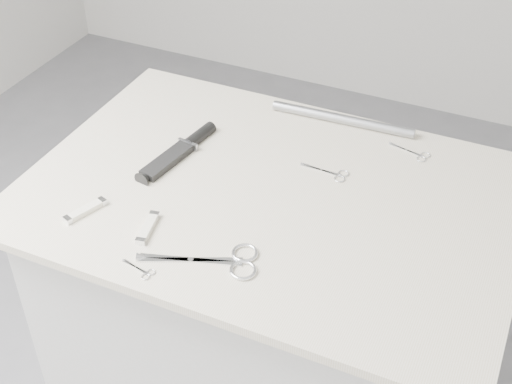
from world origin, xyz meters
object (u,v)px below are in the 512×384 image
at_px(metal_rail, 342,119).
at_px(large_shears, 225,261).
at_px(plinth, 268,343).
at_px(tiny_scissors, 142,271).
at_px(pocket_knife_b, 85,210).
at_px(pocket_knife_a, 148,228).
at_px(embroidery_scissors_b, 415,154).
at_px(embroidery_scissors_a, 332,173).
at_px(sheathed_knife, 182,149).

bearing_deg(metal_rail, large_shears, -94.49).
height_order(plinth, large_shears, large_shears).
distance_m(plinth, tiny_scissors, 0.57).
bearing_deg(pocket_knife_b, large_shears, -71.82).
relative_size(plinth, pocket_knife_a, 9.83).
distance_m(plinth, pocket_knife_b, 0.60).
height_order(embroidery_scissors_b, metal_rail, metal_rail).
distance_m(embroidery_scissors_b, tiny_scissors, 0.66).
distance_m(embroidery_scissors_a, sheathed_knife, 0.33).
bearing_deg(large_shears, embroidery_scissors_b, 43.56).
relative_size(embroidery_scissors_b, sheathed_knife, 0.41).
bearing_deg(embroidery_scissors_b, pocket_knife_b, -125.17).
bearing_deg(pocket_knife_a, tiny_scissors, -166.38).
xyz_separation_m(plinth, sheathed_knife, (-0.23, 0.05, 0.48)).
xyz_separation_m(sheathed_knife, pocket_knife_b, (-0.07, -0.26, -0.00)).
distance_m(pocket_knife_b, metal_rail, 0.63).
bearing_deg(pocket_knife_a, embroidery_scissors_a, -51.29).
relative_size(embroidery_scissors_b, pocket_knife_b, 1.02).
distance_m(large_shears, pocket_knife_a, 0.17).
xyz_separation_m(large_shears, embroidery_scissors_b, (0.23, 0.48, -0.00)).
distance_m(pocket_knife_a, pocket_knife_b, 0.14).
xyz_separation_m(large_shears, tiny_scissors, (-0.13, -0.08, -0.00)).
relative_size(embroidery_scissors_a, embroidery_scissors_b, 1.09).
height_order(embroidery_scissors_a, pocket_knife_b, pocket_knife_b).
bearing_deg(sheathed_knife, plinth, -92.96).
distance_m(large_shears, embroidery_scissors_a, 0.34).
xyz_separation_m(plinth, tiny_scissors, (-0.12, -0.30, 0.47)).
xyz_separation_m(pocket_knife_a, metal_rail, (0.21, 0.51, 0.01)).
xyz_separation_m(embroidery_scissors_a, sheathed_knife, (-0.33, -0.06, 0.01)).
relative_size(embroidery_scissors_b, pocket_knife_a, 1.04).
distance_m(sheathed_knife, pocket_knife_a, 0.26).
bearing_deg(tiny_scissors, metal_rail, 86.73).
bearing_deg(sheathed_knife, pocket_knife_a, -156.16).
bearing_deg(large_shears, metal_rail, 64.65).
bearing_deg(embroidery_scissors_b, tiny_scissors, -108.16).
bearing_deg(embroidery_scissors_a, plinth, -126.79).
distance_m(large_shears, pocket_knife_b, 0.31).
distance_m(sheathed_knife, metal_rail, 0.38).
relative_size(sheathed_knife, pocket_knife_b, 2.48).
height_order(plinth, embroidery_scissors_a, embroidery_scissors_a).
height_order(embroidery_scissors_b, sheathed_knife, sheathed_knife).
relative_size(plinth, large_shears, 4.14).
relative_size(large_shears, pocket_knife_a, 2.37).
height_order(tiny_scissors, pocket_knife_a, pocket_knife_a).
bearing_deg(pocket_knife_b, pocket_knife_a, -66.96).
relative_size(plinth, metal_rail, 2.67).
relative_size(tiny_scissors, sheathed_knife, 0.30).
bearing_deg(plinth, pocket_knife_a, -129.32).
height_order(embroidery_scissors_a, sheathed_knife, sheathed_knife).
bearing_deg(tiny_scissors, pocket_knife_a, 127.30).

